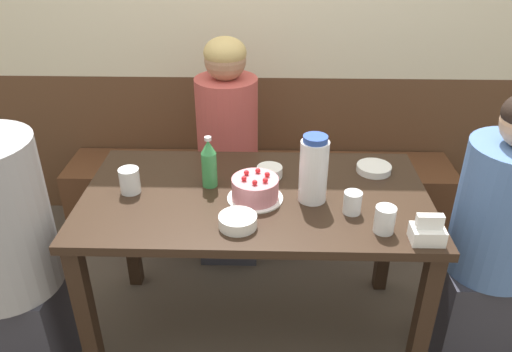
# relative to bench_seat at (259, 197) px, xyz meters

# --- Properties ---
(ground_plane) EXTENTS (12.00, 12.00, 0.00)m
(ground_plane) POSITION_rel_bench_seat_xyz_m (0.00, -0.83, -0.21)
(ground_plane) COLOR #4C4238
(back_wall) EXTENTS (4.80, 0.04, 2.50)m
(back_wall) POSITION_rel_bench_seat_xyz_m (0.00, 0.22, 1.04)
(back_wall) COLOR brown
(back_wall) RESTS_ON ground_plane
(bench_seat) EXTENTS (2.19, 0.38, 0.42)m
(bench_seat) POSITION_rel_bench_seat_xyz_m (0.00, 0.00, 0.00)
(bench_seat) COLOR #56331E
(bench_seat) RESTS_ON ground_plane
(dining_table) EXTENTS (1.35, 0.73, 0.73)m
(dining_table) POSITION_rel_bench_seat_xyz_m (0.00, -0.83, 0.42)
(dining_table) COLOR black
(dining_table) RESTS_ON ground_plane
(birthday_cake) EXTENTS (0.22, 0.22, 0.11)m
(birthday_cake) POSITION_rel_bench_seat_xyz_m (0.00, -0.87, 0.57)
(birthday_cake) COLOR white
(birthday_cake) RESTS_ON dining_table
(water_pitcher) EXTENTS (0.11, 0.11, 0.27)m
(water_pitcher) POSITION_rel_bench_seat_xyz_m (0.22, -0.87, 0.65)
(water_pitcher) COLOR white
(water_pitcher) RESTS_ON dining_table
(soju_bottle) EXTENTS (0.06, 0.06, 0.21)m
(soju_bottle) POSITION_rel_bench_seat_xyz_m (-0.18, -0.77, 0.62)
(soju_bottle) COLOR #388E4C
(soju_bottle) RESTS_ON dining_table
(napkin_holder) EXTENTS (0.11, 0.08, 0.11)m
(napkin_holder) POSITION_rel_bench_seat_xyz_m (0.58, -1.13, 0.56)
(napkin_holder) COLOR white
(napkin_holder) RESTS_ON dining_table
(bowl_soup_white) EXTENTS (0.14, 0.14, 0.04)m
(bowl_soup_white) POSITION_rel_bench_seat_xyz_m (-0.06, -1.06, 0.54)
(bowl_soup_white) COLOR white
(bowl_soup_white) RESTS_ON dining_table
(bowl_rice_small) EXTENTS (0.15, 0.15, 0.03)m
(bowl_rice_small) POSITION_rel_bench_seat_xyz_m (0.49, -0.64, 0.54)
(bowl_rice_small) COLOR white
(bowl_rice_small) RESTS_ON dining_table
(bowl_side_dish) EXTENTS (0.11, 0.11, 0.04)m
(bowl_side_dish) POSITION_rel_bench_seat_xyz_m (0.05, -0.69, 0.54)
(bowl_side_dish) COLOR white
(bowl_side_dish) RESTS_ON dining_table
(glass_water_tall) EXTENTS (0.07, 0.07, 0.08)m
(glass_water_tall) POSITION_rel_bench_seat_xyz_m (0.36, -0.95, 0.56)
(glass_water_tall) COLOR silver
(glass_water_tall) RESTS_ON dining_table
(glass_tumbler_short) EXTENTS (0.08, 0.08, 0.10)m
(glass_tumbler_short) POSITION_rel_bench_seat_xyz_m (-0.49, -0.83, 0.57)
(glass_tumbler_short) COLOR silver
(glass_tumbler_short) RESTS_ON dining_table
(glass_shot_small) EXTENTS (0.07, 0.07, 0.10)m
(glass_shot_small) POSITION_rel_bench_seat_xyz_m (0.45, -1.07, 0.57)
(glass_shot_small) COLOR silver
(glass_shot_small) RESTS_ON dining_table
(person_teal_shirt) EXTENTS (0.40, 0.40, 1.24)m
(person_teal_shirt) POSITION_rel_bench_seat_xyz_m (-0.93, -1.05, 0.41)
(person_teal_shirt) COLOR #33333D
(person_teal_shirt) RESTS_ON ground_plane
(person_pale_blue_shirt) EXTENTS (0.35, 0.35, 1.18)m
(person_pale_blue_shirt) POSITION_rel_bench_seat_xyz_m (0.93, -0.91, 0.36)
(person_pale_blue_shirt) COLOR #33333D
(person_pale_blue_shirt) RESTS_ON ground_plane
(person_grey_tee) EXTENTS (0.31, 0.34, 1.19)m
(person_grey_tee) POSITION_rel_bench_seat_xyz_m (-0.16, -0.21, 0.35)
(person_grey_tee) COLOR #33333D
(person_grey_tee) RESTS_ON ground_plane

